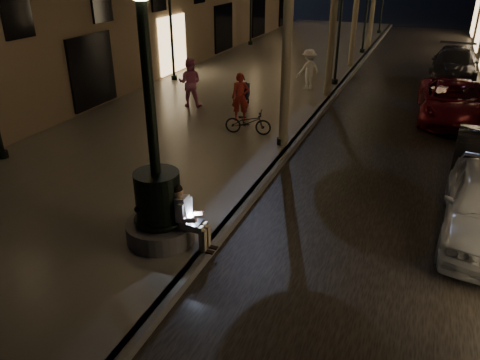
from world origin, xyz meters
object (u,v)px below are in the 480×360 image
at_px(car_second, 480,157).
at_px(pedestrian_pink, 190,83).
at_px(car_third, 453,101).
at_px(bicycle, 248,122).
at_px(lamp_curb_a, 285,43).
at_px(car_rear, 454,64).
at_px(lamp_left_b, 170,11).
at_px(seated_man_laptop, 186,215).
at_px(pedestrian_red, 240,97).
at_px(fountain_lamppost, 158,195).
at_px(stroller, 243,92).
at_px(pedestrian_white, 309,69).
at_px(lamp_curb_b, 341,13).

relative_size(car_second, pedestrian_pink, 2.05).
relative_size(car_third, bicycle, 3.25).
height_order(lamp_curb_a, car_rear, lamp_curb_a).
height_order(lamp_left_b, car_rear, lamp_left_b).
bearing_deg(seated_man_laptop, pedestrian_red, 104.19).
xyz_separation_m(fountain_lamppost, car_second, (6.20, 6.07, -0.60)).
height_order(seated_man_laptop, pedestrian_red, pedestrian_red).
distance_m(lamp_left_b, bicycle, 8.43).
bearing_deg(lamp_curb_a, car_second, 0.69).
bearing_deg(car_third, pedestrian_pink, -167.07).
relative_size(stroller, bicycle, 0.74).
distance_m(fountain_lamppost, lamp_left_b, 13.75).
bearing_deg(car_third, fountain_lamppost, -119.37).
bearing_deg(lamp_curb_a, pedestrian_pink, 150.28).
distance_m(seated_man_laptop, stroller, 9.64).
relative_size(pedestrian_red, pedestrian_white, 0.98).
distance_m(lamp_curb_b, car_rear, 6.65).
distance_m(pedestrian_pink, pedestrian_white, 5.43).
bearing_deg(car_second, lamp_curb_a, -174.94).
xyz_separation_m(lamp_curb_a, stroller, (-2.59, 3.30, -2.48)).
relative_size(seated_man_laptop, car_rear, 0.26).
height_order(pedestrian_red, pedestrian_pink, pedestrian_pink).
bearing_deg(fountain_lamppost, lamp_curb_a, 83.35).
height_order(fountain_lamppost, seated_man_laptop, fountain_lamppost).
distance_m(seated_man_laptop, car_rear, 18.39).
height_order(lamp_left_b, pedestrian_pink, lamp_left_b).
relative_size(fountain_lamppost, lamp_curb_a, 1.08).
bearing_deg(pedestrian_red, pedestrian_pink, 142.47).
height_order(pedestrian_pink, bicycle, pedestrian_pink).
relative_size(pedestrian_pink, pedestrian_white, 1.07).
xyz_separation_m(fountain_lamppost, stroller, (-1.89, 9.30, -0.45)).
bearing_deg(pedestrian_white, stroller, 14.99).
bearing_deg(fountain_lamppost, lamp_curb_b, 87.14).
xyz_separation_m(pedestrian_red, pedestrian_white, (1.12, 5.00, 0.02)).
distance_m(lamp_left_b, car_rear, 13.55).
height_order(lamp_left_b, pedestrian_white, lamp_left_b).
xyz_separation_m(car_rear, pedestrian_pink, (-9.37, -9.16, 0.38)).
height_order(lamp_left_b, bicycle, lamp_left_b).
distance_m(seated_man_laptop, car_second, 8.25).
distance_m(lamp_left_b, stroller, 5.81).
bearing_deg(pedestrian_white, seated_man_laptop, 45.47).
xyz_separation_m(seated_man_laptop, lamp_curb_a, (0.09, 6.00, 2.33)).
xyz_separation_m(lamp_curb_b, pedestrian_white, (-0.90, -1.35, -2.18)).
bearing_deg(car_second, lamp_curb_b, 129.11).
bearing_deg(bicycle, pedestrian_red, 22.80).
xyz_separation_m(lamp_left_b, pedestrian_pink, (2.67, -3.47, -2.12)).
relative_size(lamp_curb_b, bicycle, 3.18).
distance_m(lamp_curb_b, lamp_left_b, 7.38).
bearing_deg(pedestrian_pink, lamp_left_b, -65.86).
xyz_separation_m(lamp_left_b, stroller, (4.51, -2.70, -2.48)).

